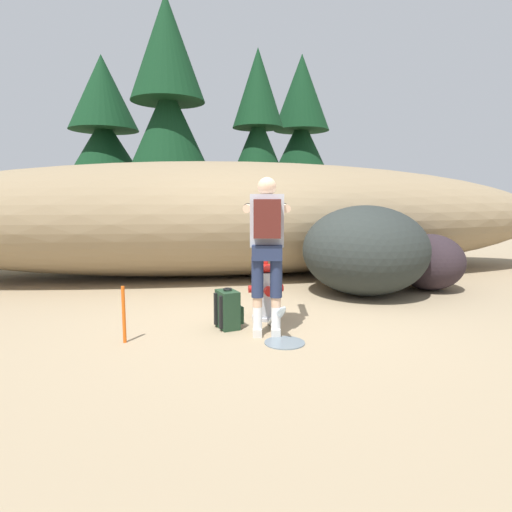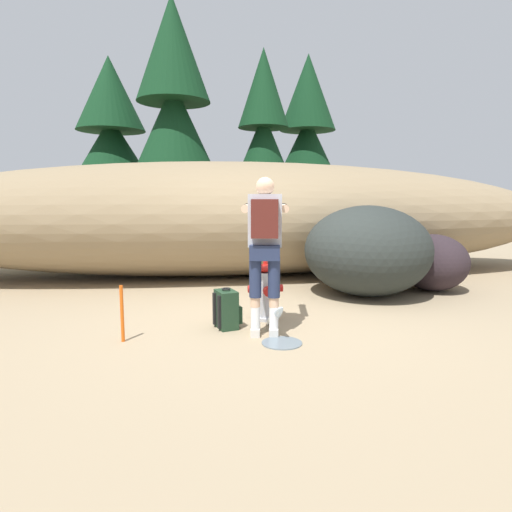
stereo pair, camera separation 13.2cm
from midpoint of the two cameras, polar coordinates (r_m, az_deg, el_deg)
ground_plane at (r=5.42m, az=1.24°, el=-8.65°), size 56.00×56.00×0.04m
dirt_embankment at (r=8.56m, az=-3.42°, el=4.88°), size 13.58×3.20×2.18m
fire_hydrant at (r=5.43m, az=0.60°, el=-4.71°), size 0.43×0.39×0.74m
hydrant_water_jet at (r=4.87m, az=2.07°, el=-8.54°), size 0.42×1.01×0.50m
utility_worker at (r=4.73m, az=0.61°, el=2.69°), size 0.64×1.03×1.72m
spare_backpack at (r=5.09m, az=-4.41°, el=-7.00°), size 0.33×0.34×0.47m
boulder_large at (r=6.91m, az=13.46°, el=0.72°), size 2.68×2.68×1.38m
boulder_mid at (r=7.64m, az=21.17°, el=-0.72°), size 1.31×1.35×0.91m
pine_tree_far_left at (r=13.19m, az=-19.40°, el=13.69°), size 2.89×2.89×5.33m
pine_tree_left at (r=11.54m, az=-11.68°, el=16.97°), size 2.80×2.80×6.37m
pine_tree_center at (r=11.72m, az=-0.08°, el=14.68°), size 2.03×2.03×5.27m
pine_tree_right at (r=13.43m, az=5.60°, el=14.36°), size 2.52×2.52×5.62m
survey_stake at (r=4.78m, az=-17.61°, el=-7.28°), size 0.04×0.04×0.60m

